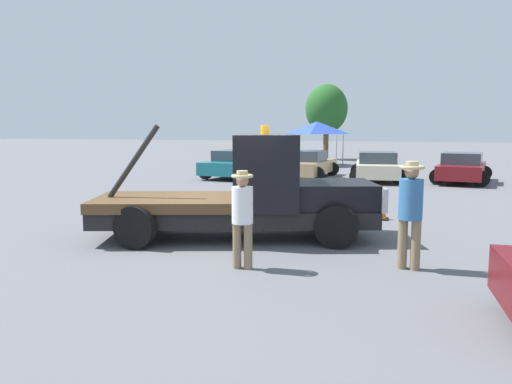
% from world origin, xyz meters
% --- Properties ---
extents(ground_plane, '(160.00, 160.00, 0.00)m').
position_xyz_m(ground_plane, '(0.00, 0.00, 0.00)').
color(ground_plane, slate).
extents(tow_truck, '(6.49, 3.77, 2.51)m').
position_xyz_m(tow_truck, '(0.37, 0.12, 0.97)').
color(tow_truck, black).
rests_on(tow_truck, ground).
extents(person_near_truck, '(0.42, 0.42, 1.87)m').
position_xyz_m(person_near_truck, '(3.71, -1.43, 1.10)').
color(person_near_truck, '#847051').
rests_on(person_near_truck, ground).
extents(person_at_hood, '(0.38, 0.38, 1.71)m').
position_xyz_m(person_at_hood, '(0.96, -2.25, 1.01)').
color(person_at_hood, '#847051').
rests_on(person_at_hood, ground).
extents(parked_car_teal, '(2.93, 5.03, 1.34)m').
position_xyz_m(parked_car_teal, '(-4.49, 12.97, 0.65)').
color(parked_car_teal, '#196670').
rests_on(parked_car_teal, ground).
extents(parked_car_tan, '(2.72, 4.79, 1.34)m').
position_xyz_m(parked_car_tan, '(-1.18, 13.65, 0.65)').
color(parked_car_tan, tan).
rests_on(parked_car_tan, ground).
extents(parked_car_cream, '(2.72, 4.52, 1.34)m').
position_xyz_m(parked_car_cream, '(2.20, 13.29, 0.65)').
color(parked_car_cream, beige).
rests_on(parked_car_cream, ground).
extents(parked_car_maroon, '(2.86, 4.66, 1.34)m').
position_xyz_m(parked_car_maroon, '(5.86, 13.69, 0.65)').
color(parked_car_maroon, maroon).
rests_on(parked_car_maroon, ground).
extents(canopy_tent_blue, '(3.08, 3.08, 2.83)m').
position_xyz_m(canopy_tent_blue, '(-2.19, 21.73, 2.43)').
color(canopy_tent_blue, '#9E9EA3').
rests_on(canopy_tent_blue, ground).
extents(tree_left, '(3.21, 3.21, 5.73)m').
position_xyz_m(tree_left, '(-2.66, 28.18, 3.84)').
color(tree_left, brown).
rests_on(tree_left, ground).
extents(traffic_cone, '(0.40, 0.40, 0.55)m').
position_xyz_m(traffic_cone, '(2.96, 3.29, 0.25)').
color(traffic_cone, black).
rests_on(traffic_cone, ground).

